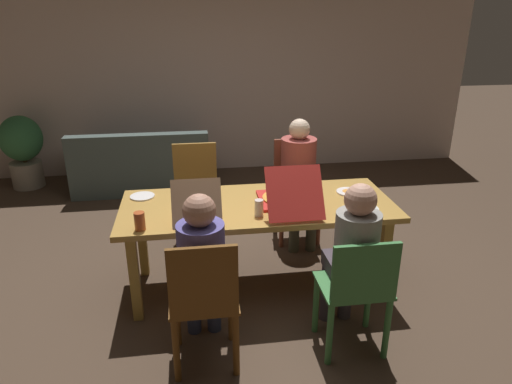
% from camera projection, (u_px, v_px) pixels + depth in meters
% --- Properties ---
extents(ground_plane, '(20.00, 20.00, 0.00)m').
position_uv_depth(ground_plane, '(258.00, 284.00, 3.95)').
color(ground_plane, '#473528').
extents(back_wall, '(7.11, 0.12, 2.69)m').
position_uv_depth(back_wall, '(224.00, 75.00, 6.41)').
color(back_wall, beige).
rests_on(back_wall, ground).
extents(dining_table, '(2.17, 0.88, 0.76)m').
position_uv_depth(dining_table, '(258.00, 212.00, 3.70)').
color(dining_table, '#B2843C').
rests_on(dining_table, ground).
extents(chair_0, '(0.45, 0.40, 0.89)m').
position_uv_depth(chair_0, '(357.00, 290.00, 3.00)').
color(chair_0, '#37733A').
rests_on(chair_0, ground).
extents(person_0, '(0.29, 0.50, 1.20)m').
position_uv_depth(person_0, '(352.00, 251.00, 3.06)').
color(person_0, '#3F353D').
rests_on(person_0, ground).
extents(chair_1, '(0.44, 0.39, 1.00)m').
position_uv_depth(chair_1, '(295.00, 186.00, 4.64)').
color(chair_1, brown).
rests_on(chair_1, ground).
extents(person_1, '(0.34, 0.49, 1.24)m').
position_uv_depth(person_1, '(299.00, 172.00, 4.45)').
color(person_1, '#414436').
rests_on(person_1, ground).
extents(chair_2, '(0.43, 0.41, 0.95)m').
position_uv_depth(chair_2, '(204.00, 301.00, 2.85)').
color(chair_2, brown).
rests_on(chair_2, ground).
extents(person_2, '(0.29, 0.50, 1.19)m').
position_uv_depth(person_2, '(202.00, 263.00, 2.92)').
color(person_2, '#2C334E').
rests_on(person_2, ground).
extents(chair_3, '(0.44, 0.40, 1.00)m').
position_uv_depth(chair_3, '(196.00, 192.00, 4.51)').
color(chair_3, olive).
rests_on(chair_3, ground).
extents(pizza_box_0, '(0.35, 0.49, 0.35)m').
position_uv_depth(pizza_box_0, '(197.00, 210.00, 3.43)').
color(pizza_box_0, tan).
rests_on(pizza_box_0, dining_table).
extents(pizza_box_1, '(0.42, 0.66, 0.37)m').
position_uv_depth(pizza_box_1, '(287.00, 198.00, 3.64)').
color(pizza_box_1, red).
rests_on(pizza_box_1, dining_table).
extents(plate_0, '(0.20, 0.20, 0.01)m').
position_uv_depth(plate_0, '(142.00, 196.00, 3.79)').
color(plate_0, white).
rests_on(plate_0, dining_table).
extents(plate_1, '(0.26, 0.26, 0.01)m').
position_uv_depth(plate_1, '(362.00, 209.00, 3.56)').
color(plate_1, white).
rests_on(plate_1, dining_table).
extents(plate_2, '(0.20, 0.20, 0.03)m').
position_uv_depth(plate_2, '(348.00, 191.00, 3.89)').
color(plate_2, white).
rests_on(plate_2, dining_table).
extents(drinking_glass_0, '(0.08, 0.08, 0.13)m').
position_uv_depth(drinking_glass_0, '(140.00, 221.00, 3.21)').
color(drinking_glass_0, '#B44E26').
rests_on(drinking_glass_0, dining_table).
extents(drinking_glass_1, '(0.07, 0.07, 0.13)m').
position_uv_depth(drinking_glass_1, '(259.00, 208.00, 3.43)').
color(drinking_glass_1, silver).
rests_on(drinking_glass_1, dining_table).
extents(couch, '(1.71, 0.79, 0.80)m').
position_uv_depth(couch, '(142.00, 167.00, 5.98)').
color(couch, '#44514D').
rests_on(couch, ground).
extents(potted_plant, '(0.53, 0.53, 0.95)m').
position_uv_depth(potted_plant, '(22.00, 147.00, 5.95)').
color(potted_plant, gray).
rests_on(potted_plant, ground).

